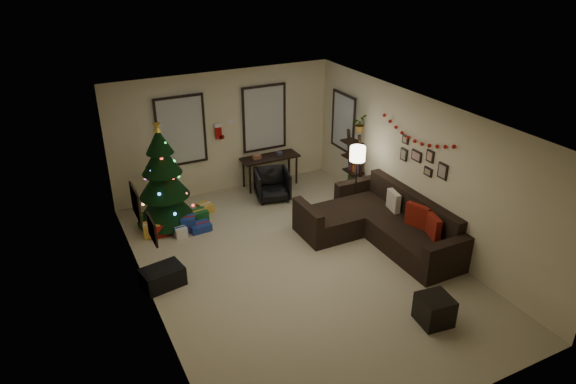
% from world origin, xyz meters
% --- Properties ---
extents(floor, '(7.00, 7.00, 0.00)m').
position_xyz_m(floor, '(0.00, 0.00, 0.00)').
color(floor, tan).
rests_on(floor, ground).
extents(ceiling, '(7.00, 7.00, 0.00)m').
position_xyz_m(ceiling, '(0.00, 0.00, 2.70)').
color(ceiling, white).
rests_on(ceiling, floor).
extents(wall_back, '(5.00, 0.00, 5.00)m').
position_xyz_m(wall_back, '(0.00, 3.50, 1.35)').
color(wall_back, beige).
rests_on(wall_back, floor).
extents(wall_front, '(5.00, 0.00, 5.00)m').
position_xyz_m(wall_front, '(0.00, -3.50, 1.35)').
color(wall_front, beige).
rests_on(wall_front, floor).
extents(wall_left, '(0.00, 7.00, 7.00)m').
position_xyz_m(wall_left, '(-2.50, 0.00, 1.35)').
color(wall_left, beige).
rests_on(wall_left, floor).
extents(wall_right, '(0.00, 7.00, 7.00)m').
position_xyz_m(wall_right, '(2.50, 0.00, 1.35)').
color(wall_right, beige).
rests_on(wall_right, floor).
extents(window_back_left, '(1.05, 0.06, 1.50)m').
position_xyz_m(window_back_left, '(-0.95, 3.47, 1.55)').
color(window_back_left, '#728CB2').
rests_on(window_back_left, wall_back).
extents(window_back_right, '(1.05, 0.06, 1.50)m').
position_xyz_m(window_back_right, '(0.95, 3.47, 1.55)').
color(window_back_right, '#728CB2').
rests_on(window_back_right, wall_back).
extents(window_right_wall, '(0.06, 0.90, 1.30)m').
position_xyz_m(window_right_wall, '(2.47, 2.55, 1.50)').
color(window_right_wall, '#728CB2').
rests_on(window_right_wall, wall_right).
extents(christmas_tree, '(1.18, 1.18, 2.19)m').
position_xyz_m(christmas_tree, '(-1.65, 2.46, 0.91)').
color(christmas_tree, black).
rests_on(christmas_tree, floor).
extents(presents, '(1.51, 1.01, 0.30)m').
position_xyz_m(presents, '(-1.51, 2.22, 0.12)').
color(presents, '#14591E').
rests_on(presents, floor).
extents(sofa, '(2.01, 2.91, 0.90)m').
position_xyz_m(sofa, '(1.82, 0.13, 0.29)').
color(sofa, black).
rests_on(sofa, floor).
extents(pillow_red_a, '(0.22, 0.42, 0.41)m').
position_xyz_m(pillow_red_a, '(2.21, -0.84, 0.64)').
color(pillow_red_a, maroon).
rests_on(pillow_red_a, sofa).
extents(pillow_red_b, '(0.26, 0.46, 0.45)m').
position_xyz_m(pillow_red_b, '(2.21, -0.42, 0.64)').
color(pillow_red_b, maroon).
rests_on(pillow_red_b, sofa).
extents(pillow_cream, '(0.18, 0.39, 0.38)m').
position_xyz_m(pillow_cream, '(2.21, 0.29, 0.63)').
color(pillow_cream, beige).
rests_on(pillow_cream, sofa).
extents(ottoman_near, '(0.52, 0.52, 0.44)m').
position_xyz_m(ottoman_near, '(1.10, -2.21, 0.22)').
color(ottoman_near, black).
rests_on(ottoman_near, floor).
extents(ottoman_far, '(0.39, 0.39, 0.32)m').
position_xyz_m(ottoman_far, '(1.12, -2.20, 0.16)').
color(ottoman_far, black).
rests_on(ottoman_far, floor).
extents(desk, '(1.32, 0.47, 0.71)m').
position_xyz_m(desk, '(0.97, 3.22, 0.63)').
color(desk, black).
rests_on(desk, floor).
extents(desk_chair, '(0.78, 0.75, 0.67)m').
position_xyz_m(desk_chair, '(0.71, 2.57, 0.33)').
color(desk_chair, black).
rests_on(desk_chair, floor).
extents(bookshelf, '(0.30, 0.46, 1.54)m').
position_xyz_m(bookshelf, '(2.30, 1.81, 0.75)').
color(bookshelf, black).
rests_on(bookshelf, floor).
extents(potted_plant, '(0.53, 0.53, 0.45)m').
position_xyz_m(potted_plant, '(2.30, 1.71, 1.79)').
color(potted_plant, '#4C4C4C').
rests_on(potted_plant, bookshelf).
extents(floor_lamp, '(0.31, 0.31, 1.47)m').
position_xyz_m(floor_lamp, '(1.95, 1.20, 1.23)').
color(floor_lamp, black).
rests_on(floor_lamp, floor).
extents(art_map, '(0.04, 0.60, 0.50)m').
position_xyz_m(art_map, '(-2.48, 0.71, 1.48)').
color(art_map, black).
rests_on(art_map, wall_left).
extents(art_abstract, '(0.04, 0.45, 0.35)m').
position_xyz_m(art_abstract, '(-2.48, -0.40, 1.59)').
color(art_abstract, black).
rests_on(art_abstract, wall_left).
extents(gallery, '(0.03, 1.25, 0.54)m').
position_xyz_m(gallery, '(2.48, -0.07, 1.57)').
color(gallery, black).
rests_on(gallery, wall_right).
extents(garland, '(0.08, 1.90, 0.30)m').
position_xyz_m(garland, '(2.45, 0.16, 1.97)').
color(garland, '#A5140C').
rests_on(garland, wall_right).
extents(stocking_left, '(0.20, 0.05, 0.36)m').
position_xyz_m(stocking_left, '(-0.14, 3.43, 1.43)').
color(stocking_left, '#990F0C').
rests_on(stocking_left, wall_back).
extents(stocking_right, '(0.20, 0.05, 0.36)m').
position_xyz_m(stocking_right, '(0.19, 3.53, 1.45)').
color(stocking_right, '#990F0C').
rests_on(stocking_right, wall_back).
extents(storage_bin, '(0.73, 0.55, 0.33)m').
position_xyz_m(storage_bin, '(-2.26, 0.50, 0.17)').
color(storage_bin, black).
rests_on(storage_bin, floor).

